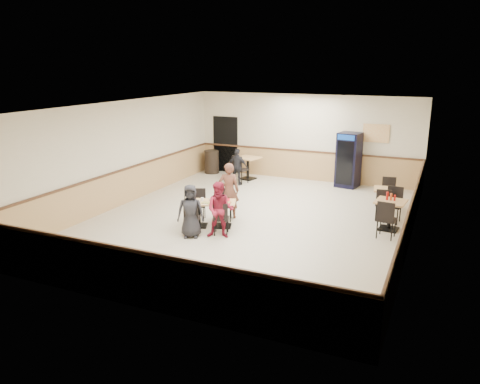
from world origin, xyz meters
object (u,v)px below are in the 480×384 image
at_px(lone_diner, 237,167).
at_px(side_table_far, 386,197).
at_px(diner_man_opposite, 229,191).
at_px(trash_bin, 212,162).
at_px(back_table, 248,165).
at_px(diner_woman_left, 191,211).
at_px(diner_woman_right, 220,210).
at_px(main_table, 211,210).
at_px(side_table_near, 390,210).
at_px(pepsi_cooler, 349,160).

height_order(lone_diner, side_table_far, lone_diner).
distance_m(diner_man_opposite, trash_bin, 5.39).
xyz_separation_m(side_table_far, back_table, (-5.03, 2.16, 0.06)).
xyz_separation_m(diner_woman_left, side_table_far, (4.01, 3.73, -0.17)).
distance_m(lone_diner, back_table, 0.91).
relative_size(diner_woman_right, trash_bin, 1.58).
bearing_deg(diner_man_opposite, lone_diner, -90.26).
relative_size(diner_woman_left, diner_woman_right, 0.94).
relative_size(main_table, back_table, 1.53).
bearing_deg(back_table, lone_diner, -90.00).
distance_m(main_table, side_table_near, 4.45).
relative_size(back_table, trash_bin, 1.05).
xyz_separation_m(lone_diner, pepsi_cooler, (3.47, 1.30, 0.29)).
height_order(lone_diner, trash_bin, lone_diner).
bearing_deg(lone_diner, trash_bin, -37.97).
xyz_separation_m(diner_woman_right, trash_bin, (-3.31, 5.98, -0.25)).
height_order(main_table, diner_woman_right, diner_woman_right).
distance_m(diner_woman_left, trash_bin, 6.78).
bearing_deg(main_table, back_table, 81.83).
distance_m(diner_man_opposite, lone_diner, 3.52).
bearing_deg(diner_woman_left, lone_diner, 77.73).
height_order(main_table, side_table_far, side_table_far).
bearing_deg(diner_woman_left, main_table, 59.00).
xyz_separation_m(diner_woman_right, side_table_near, (3.61, 2.18, -0.18)).
bearing_deg(lone_diner, side_table_far, 165.57).
xyz_separation_m(diner_woman_left, diner_woman_right, (0.66, 0.25, 0.04)).
distance_m(diner_man_opposite, side_table_near, 4.13).
bearing_deg(diner_man_opposite, diner_woman_right, 86.64).
height_order(pepsi_cooler, trash_bin, pepsi_cooler).
bearing_deg(side_table_far, side_table_near, -78.68).
xyz_separation_m(diner_woman_right, diner_man_opposite, (-0.45, 1.43, 0.07)).
bearing_deg(main_table, lone_diner, 84.47).
relative_size(main_table, trash_bin, 1.60).
height_order(diner_woman_right, side_table_near, diner_woman_right).
xyz_separation_m(side_table_near, back_table, (-5.29, 3.45, 0.03)).
distance_m(lone_diner, side_table_far, 5.18).
distance_m(back_table, pepsi_cooler, 3.51).
relative_size(main_table, diner_woman_left, 1.07).
distance_m(side_table_far, trash_bin, 7.12).
relative_size(diner_woman_right, back_table, 1.51).
relative_size(side_table_near, side_table_far, 1.04).
height_order(main_table, diner_woman_left, diner_woman_left).
xyz_separation_m(diner_man_opposite, back_table, (-1.23, 4.20, -0.22)).
relative_size(diner_woman_left, back_table, 1.43).
height_order(side_table_far, back_table, back_table).
relative_size(diner_woman_right, pepsi_cooler, 0.75).
distance_m(side_table_far, back_table, 5.47).
bearing_deg(diner_woman_right, diner_man_opposite, 90.26).
xyz_separation_m(main_table, back_table, (-1.13, 5.04, 0.09)).
bearing_deg(diner_man_opposite, trash_bin, -78.54).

